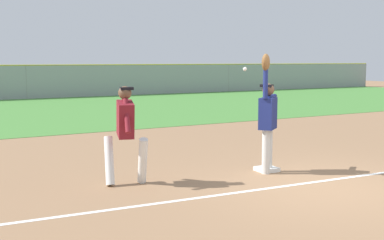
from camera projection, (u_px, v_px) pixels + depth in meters
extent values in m
plane|color=#936D4C|center=(322.00, 187.00, 8.74)|extent=(73.87, 73.87, 0.00)
cube|color=#478438|center=(64.00, 110.00, 22.17)|extent=(54.37, 14.72, 0.01)
cube|color=white|center=(83.00, 213.00, 7.20)|extent=(11.99, 0.80, 0.01)
cube|color=white|center=(267.00, 169.00, 9.95)|extent=(0.39, 0.39, 0.08)
cylinder|color=silver|center=(269.00, 150.00, 9.87)|extent=(0.21, 0.21, 0.85)
cylinder|color=silver|center=(266.00, 152.00, 9.69)|extent=(0.21, 0.21, 0.85)
cube|color=navy|center=(268.00, 113.00, 9.70)|extent=(0.51, 0.47, 0.60)
sphere|color=brown|center=(268.00, 90.00, 9.65)|extent=(0.32, 0.32, 0.23)
cube|color=black|center=(267.00, 86.00, 9.65)|extent=(0.29, 0.30, 0.05)
cylinder|color=navy|center=(265.00, 82.00, 9.43)|extent=(0.13, 0.13, 0.62)
cylinder|color=navy|center=(271.00, 97.00, 9.86)|extent=(0.55, 0.45, 0.09)
ellipsoid|color=brown|center=(266.00, 62.00, 9.38)|extent=(0.31, 0.28, 0.32)
cylinder|color=white|center=(143.00, 161.00, 8.82)|extent=(0.26, 0.46, 0.85)
cylinder|color=white|center=(109.00, 161.00, 8.84)|extent=(0.26, 0.46, 0.85)
cube|color=maroon|center=(125.00, 119.00, 8.75)|extent=(0.39, 0.58, 0.66)
sphere|color=brown|center=(125.00, 93.00, 8.69)|extent=(0.28, 0.28, 0.23)
cube|color=black|center=(127.00, 88.00, 8.69)|extent=(0.27, 0.25, 0.05)
cylinder|color=maroon|center=(124.00, 113.00, 8.95)|extent=(0.20, 0.41, 0.58)
cylinder|color=maroon|center=(127.00, 116.00, 8.53)|extent=(0.20, 0.41, 0.58)
sphere|color=white|center=(245.00, 69.00, 9.47)|extent=(0.07, 0.07, 0.07)
cube|color=#93999E|center=(26.00, 82.00, 28.39)|extent=(54.37, 0.06, 1.86)
cylinder|color=yellow|center=(26.00, 65.00, 28.28)|extent=(54.37, 0.06, 0.06)
cylinder|color=gray|center=(26.00, 82.00, 28.39)|extent=(0.08, 0.08, 1.86)
cylinder|color=gray|center=(229.00, 78.00, 35.14)|extent=(0.08, 0.08, 1.86)
cylinder|color=gray|center=(365.00, 75.00, 41.89)|extent=(0.08, 0.08, 1.86)
cylinder|color=black|center=(18.00, 89.00, 32.80)|extent=(0.62, 0.27, 0.60)
cylinder|color=black|center=(27.00, 91.00, 31.24)|extent=(0.62, 0.27, 0.60)
cube|color=tan|center=(83.00, 84.00, 33.67)|extent=(4.53, 2.23, 0.55)
cube|color=#2D333D|center=(83.00, 77.00, 33.61)|extent=(2.33, 1.91, 0.40)
cylinder|color=black|center=(98.00, 87.00, 35.29)|extent=(0.61, 0.26, 0.60)
cylinder|color=black|center=(110.00, 88.00, 33.73)|extent=(0.61, 0.26, 0.60)
cylinder|color=black|center=(57.00, 88.00, 33.67)|extent=(0.61, 0.26, 0.60)
cylinder|color=black|center=(68.00, 90.00, 32.11)|extent=(0.61, 0.26, 0.60)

